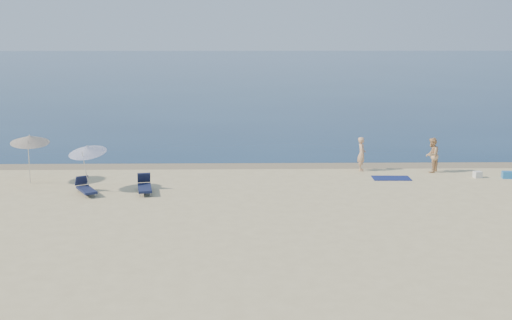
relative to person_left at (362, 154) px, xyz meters
The scene contains 11 objects.
sea 81.80m from the person_left, 91.22° to the left, with size 240.00×160.00×0.01m, color #0B2546.
wet_sand_strip 2.26m from the person_left, 145.97° to the left, with size 240.00×1.60×0.00m, color #847254.
person_left is the anchor object (origin of this frame).
person_right 3.34m from the person_left, ahead, with size 0.81×0.63×1.67m, color tan.
beach_towel 2.19m from the person_left, 57.37° to the right, with size 1.73×0.96×0.03m, color #101950.
white_bag 5.43m from the person_left, 17.62° to the right, with size 0.35×0.30×0.30m, color silver.
blue_cooler 6.73m from the person_left, 15.36° to the right, with size 0.46×0.33×0.33m, color #216BB3.
umbrella_near 12.92m from the person_left, 163.57° to the right, with size 2.07×2.08×2.12m.
umbrella_far 15.43m from the person_left, behind, with size 2.20×2.22×2.30m.
lounger_left 13.08m from the person_left, 160.79° to the right, with size 1.23×1.62×0.69m.
lounger_right 10.73m from the person_left, 157.73° to the right, with size 0.85×1.75×0.74m.
Camera 1 is at (-3.93, -12.20, 6.85)m, focal length 45.00 mm.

